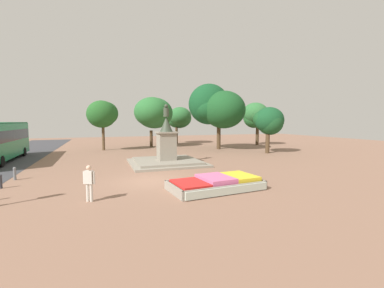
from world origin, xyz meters
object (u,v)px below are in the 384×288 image
at_px(flower_planter, 217,184).
at_px(kerb_bollard_mid_b, 1,181).
at_px(pedestrian_with_handbag, 89,181).
at_px(kerb_bollard_north, 15,173).
at_px(statue_monument, 167,154).

relative_size(flower_planter, kerb_bollard_mid_b, 6.62).
height_order(pedestrian_with_handbag, kerb_bollard_north, pedestrian_with_handbag).
xyz_separation_m(flower_planter, kerb_bollard_mid_b, (-10.81, 4.00, 0.11)).
relative_size(pedestrian_with_handbag, kerb_bollard_north, 2.05).
relative_size(kerb_bollard_mid_b, kerb_bollard_north, 0.95).
bearing_deg(kerb_bollard_mid_b, kerb_bollard_north, 87.77).
relative_size(statue_monument, kerb_bollard_north, 7.45).
distance_m(flower_planter, kerb_bollard_mid_b, 11.53).
relative_size(flower_planter, statue_monument, 0.85).
height_order(pedestrian_with_handbag, kerb_bollard_mid_b, pedestrian_with_handbag).
distance_m(flower_planter, statue_monument, 8.81).
bearing_deg(pedestrian_with_handbag, kerb_bollard_north, 126.36).
height_order(statue_monument, kerb_bollard_mid_b, statue_monument).
bearing_deg(flower_planter, pedestrian_with_handbag, -179.98).
bearing_deg(kerb_bollard_mid_b, pedestrian_with_handbag, -41.32).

